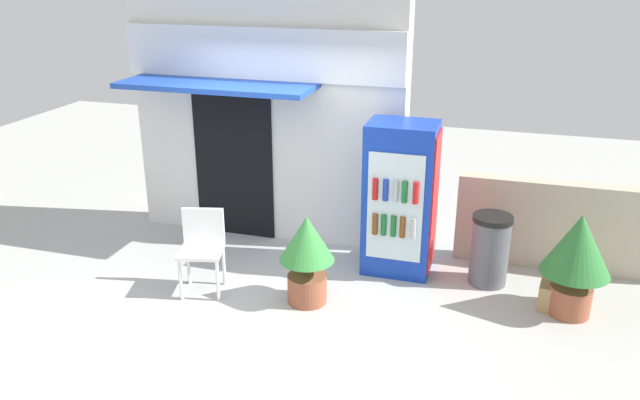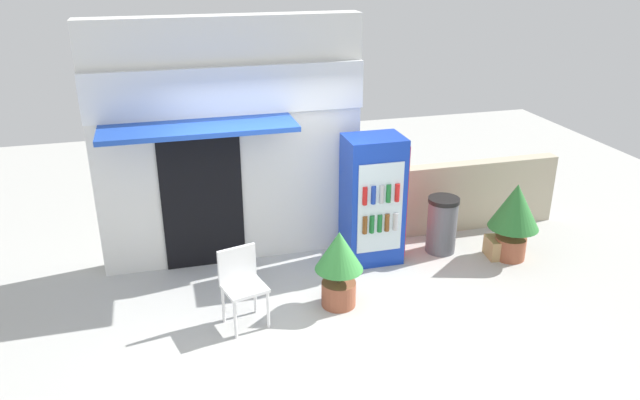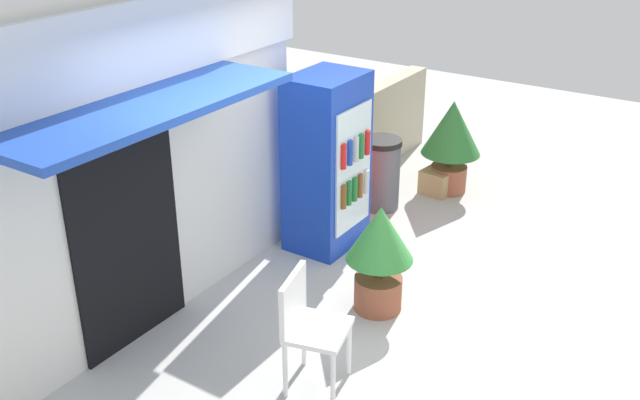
{
  "view_description": "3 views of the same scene",
  "coord_description": "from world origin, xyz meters",
  "views": [
    {
      "loc": [
        2.38,
        -5.52,
        3.42
      ],
      "look_at": [
        0.56,
        0.54,
        1.0
      ],
      "focal_mm": 35.98,
      "sensor_mm": 36.0,
      "label": 1
    },
    {
      "loc": [
        -1.33,
        -5.9,
        3.99
      ],
      "look_at": [
        0.47,
        0.73,
        1.13
      ],
      "focal_mm": 34.33,
      "sensor_mm": 36.0,
      "label": 2
    },
    {
      "loc": [
        -4.23,
        -2.4,
        3.54
      ],
      "look_at": [
        0.39,
        0.63,
        0.96
      ],
      "focal_mm": 41.18,
      "sensor_mm": 36.0,
      "label": 3
    }
  ],
  "objects": [
    {
      "name": "drink_cooler",
      "position": [
        1.31,
        1.15,
        0.87
      ],
      "size": [
        0.78,
        0.64,
        1.75
      ],
      "color": "#1438B2",
      "rests_on": "ground"
    },
    {
      "name": "trash_bin",
      "position": [
        2.33,
        1.11,
        0.41
      ],
      "size": [
        0.43,
        0.43,
        0.8
      ],
      "color": "#595960",
      "rests_on": "ground"
    },
    {
      "name": "potted_plant_near_shop",
      "position": [
        0.54,
        0.14,
        0.58
      ],
      "size": [
        0.57,
        0.57,
        0.97
      ],
      "color": "#995138",
      "rests_on": "ground"
    },
    {
      "name": "plastic_chair",
      "position": [
        -0.62,
        0.08,
        0.54
      ],
      "size": [
        0.54,
        0.51,
        0.9
      ],
      "color": "white",
      "rests_on": "ground"
    },
    {
      "name": "ground",
      "position": [
        0.0,
        0.0,
        0.0
      ],
      "size": [
        16.0,
        16.0,
        0.0
      ],
      "primitive_type": "plane",
      "color": "#B2B2AD"
    },
    {
      "name": "storefront_building",
      "position": [
        -0.49,
        1.72,
        1.65
      ],
      "size": [
        3.45,
        1.11,
        3.23
      ],
      "color": "silver",
      "rests_on": "ground"
    },
    {
      "name": "potted_plant_curbside",
      "position": [
        3.17,
        0.66,
        0.68
      ],
      "size": [
        0.68,
        0.68,
        1.09
      ],
      "color": "#995138",
      "rests_on": "ground"
    },
    {
      "name": "stone_boundary_wall",
      "position": [
        3.18,
        1.73,
        0.52
      ],
      "size": [
        2.55,
        0.22,
        1.05
      ],
      "primitive_type": "cube",
      "color": "#B7AD93",
      "rests_on": "ground"
    },
    {
      "name": "cardboard_box",
      "position": [
        3.09,
        0.73,
        0.14
      ],
      "size": [
        0.47,
        0.38,
        0.28
      ],
      "primitive_type": "cube",
      "rotation": [
        0.0,
        0.0,
        -0.12
      ],
      "color": "tan",
      "rests_on": "ground"
    }
  ]
}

